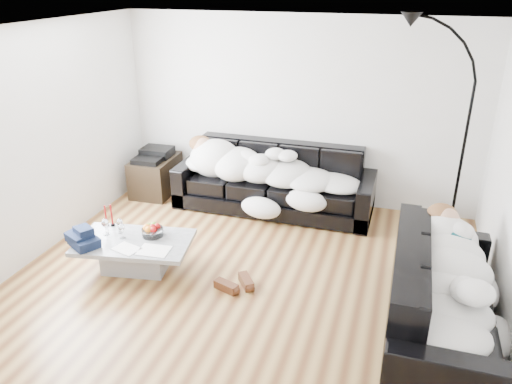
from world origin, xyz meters
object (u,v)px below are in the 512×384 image
(shoes, at_px, (236,284))
(sleeper_back, at_px, (273,167))
(sofa_back, at_px, (274,179))
(stereo, at_px, (154,154))
(wine_glass_c, at_px, (122,231))
(sofa_right, at_px, (445,295))
(fruit_bowl, at_px, (152,230))
(candle_left, at_px, (106,216))
(sleeper_right, at_px, (448,275))
(candle_right, at_px, (112,215))
(coffee_table, at_px, (136,255))
(av_cabinet, at_px, (156,175))
(floor_lamp, at_px, (465,142))
(wine_glass_b, at_px, (105,227))
(wine_glass_a, at_px, (120,226))

(shoes, bearing_deg, sleeper_back, 124.98)
(sofa_back, height_order, stereo, sofa_back)
(wine_glass_c, bearing_deg, sofa_right, -2.80)
(fruit_bowl, bearing_deg, shoes, -9.73)
(candle_left, bearing_deg, wine_glass_c, -32.21)
(sofa_right, relative_size, stereo, 4.92)
(sleeper_right, bearing_deg, candle_right, 83.87)
(coffee_table, distance_m, av_cabinet, 2.16)
(sofa_back, xyz_separation_m, fruit_bowl, (-0.90, -1.83, -0.01))
(fruit_bowl, bearing_deg, sofa_back, 63.83)
(wine_glass_c, bearing_deg, sleeper_back, 58.26)
(floor_lamp, bearing_deg, candle_left, -141.78)
(sleeper_right, relative_size, wine_glass_b, 9.79)
(sofa_back, distance_m, coffee_table, 2.26)
(candle_right, distance_m, floor_lamp, 4.34)
(wine_glass_c, relative_size, candle_right, 0.65)
(sleeper_right, xyz_separation_m, candle_right, (-3.64, 0.39, -0.15))
(wine_glass_b, relative_size, wine_glass_c, 1.09)
(coffee_table, bearing_deg, sofa_right, -2.73)
(sofa_back, distance_m, sleeper_right, 3.06)
(sofa_right, height_order, coffee_table, sofa_right)
(coffee_table, distance_m, shoes, 1.20)
(sleeper_right, bearing_deg, shoes, 86.18)
(sleeper_right, height_order, shoes, sleeper_right)
(sleeper_right, relative_size, av_cabinet, 2.32)
(sleeper_back, xyz_separation_m, candle_right, (-1.46, -1.70, -0.15))
(wine_glass_c, xyz_separation_m, shoes, (1.34, -0.03, -0.40))
(sofa_right, xyz_separation_m, av_cabinet, (-4.03, 2.16, -0.16))
(shoes, xyz_separation_m, stereo, (-1.99, 2.02, 0.56))
(sofa_back, distance_m, shoes, 2.05)
(fruit_bowl, bearing_deg, candle_left, 174.29)
(sofa_back, bearing_deg, av_cabinet, 179.60)
(sofa_back, relative_size, sofa_right, 1.26)
(wine_glass_a, bearing_deg, sofa_right, -4.46)
(stereo, bearing_deg, coffee_table, -70.15)
(sleeper_back, distance_m, wine_glass_a, 2.24)
(sofa_right, height_order, wine_glass_c, sofa_right)
(sofa_right, distance_m, sleeper_back, 3.03)
(coffee_table, xyz_separation_m, floor_lamp, (3.42, 2.16, 0.99))
(sofa_back, bearing_deg, candle_right, -129.82)
(candle_left, relative_size, candle_right, 0.94)
(sleeper_right, xyz_separation_m, floor_lamp, (0.19, 2.31, 0.52))
(candle_left, xyz_separation_m, stereo, (-0.32, 1.78, 0.13))
(candle_left, bearing_deg, coffee_table, -24.78)
(coffee_table, bearing_deg, wine_glass_c, 175.79)
(wine_glass_c, bearing_deg, candle_left, 147.79)
(sofa_right, xyz_separation_m, sleeper_right, (0.00, -0.00, 0.21))
(wine_glass_c, height_order, stereo, stereo)
(coffee_table, bearing_deg, av_cabinet, 111.81)
(sofa_back, bearing_deg, stereo, 179.60)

